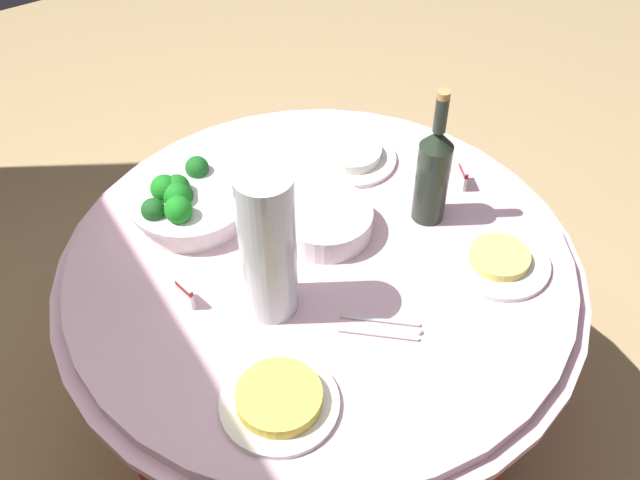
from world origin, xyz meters
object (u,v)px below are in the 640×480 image
(plate_stack, at_px, (326,221))
(food_plate_noodles, at_px, (499,260))
(label_placard_mid, at_px, (463,175))
(broccoli_bowl, at_px, (187,201))
(decorative_fruit_vase, at_px, (268,252))
(label_placard_front, at_px, (185,293))
(food_plate_fried_egg, at_px, (279,400))
(serving_tongs, at_px, (383,328))
(food_plate_rice, at_px, (352,156))
(wine_bottle, at_px, (433,172))

(plate_stack, distance_m, food_plate_noodles, 0.39)
(plate_stack, bearing_deg, label_placard_mid, -96.14)
(broccoli_bowl, xyz_separation_m, label_placard_mid, (-0.25, -0.60, -0.01))
(food_plate_noodles, bearing_deg, broccoli_bowl, 45.42)
(decorative_fruit_vase, height_order, label_placard_front, decorative_fruit_vase)
(food_plate_fried_egg, relative_size, label_placard_front, 4.00)
(decorative_fruit_vase, relative_size, label_placard_mid, 6.18)
(serving_tongs, bearing_deg, food_plate_noodles, -87.61)
(broccoli_bowl, xyz_separation_m, serving_tongs, (-0.50, -0.19, -0.04))
(broccoli_bowl, height_order, food_plate_fried_egg, broccoli_bowl)
(food_plate_fried_egg, bearing_deg, broccoli_bowl, -7.72)
(plate_stack, relative_size, label_placard_mid, 3.82)
(food_plate_rice, xyz_separation_m, label_placard_mid, (-0.22, -0.17, 0.02))
(wine_bottle, xyz_separation_m, serving_tongs, (-0.21, 0.28, -0.12))
(wine_bottle, height_order, food_plate_noodles, wine_bottle)
(decorative_fruit_vase, xyz_separation_m, food_plate_fried_egg, (-0.22, 0.11, -0.14))
(broccoli_bowl, relative_size, food_plate_rice, 1.27)
(wine_bottle, distance_m, food_plate_fried_egg, 0.61)
(broccoli_bowl, xyz_separation_m, decorative_fruit_vase, (-0.33, -0.03, 0.11))
(food_plate_rice, bearing_deg, wine_bottle, -172.20)
(food_plate_noodles, bearing_deg, wine_bottle, 10.13)
(decorative_fruit_vase, xyz_separation_m, label_placard_mid, (0.08, -0.57, -0.12))
(broccoli_bowl, distance_m, label_placard_front, 0.26)
(decorative_fruit_vase, height_order, label_placard_mid, decorative_fruit_vase)
(food_plate_fried_egg, bearing_deg, decorative_fruit_vase, -25.93)
(plate_stack, height_order, wine_bottle, wine_bottle)
(food_plate_fried_egg, bearing_deg, serving_tongs, -80.44)
(food_plate_noodles, height_order, food_plate_rice, food_plate_rice)
(plate_stack, relative_size, food_plate_fried_egg, 0.95)
(serving_tongs, distance_m, label_placard_front, 0.40)
(food_plate_noodles, bearing_deg, label_placard_front, 67.49)
(plate_stack, bearing_deg, food_plate_noodles, -137.24)
(plate_stack, distance_m, food_plate_fried_egg, 0.46)
(label_placard_front, bearing_deg, plate_stack, -85.50)
(serving_tongs, height_order, food_plate_rice, food_plate_rice)
(wine_bottle, height_order, serving_tongs, wine_bottle)
(food_plate_fried_egg, relative_size, label_placard_mid, 4.00)
(food_plate_rice, relative_size, label_placard_mid, 4.00)
(plate_stack, relative_size, food_plate_rice, 0.95)
(plate_stack, distance_m, food_plate_rice, 0.26)
(broccoli_bowl, height_order, decorative_fruit_vase, decorative_fruit_vase)
(food_plate_rice, bearing_deg, plate_stack, 133.22)
(serving_tongs, distance_m, food_plate_fried_egg, 0.26)
(serving_tongs, xyz_separation_m, label_placard_front, (0.27, 0.30, 0.03))
(food_plate_rice, bearing_deg, decorative_fruit_vase, 127.21)
(food_plate_noodles, bearing_deg, food_plate_rice, 8.83)
(decorative_fruit_vase, bearing_deg, plate_stack, -59.28)
(decorative_fruit_vase, height_order, food_plate_rice, decorative_fruit_vase)
(plate_stack, bearing_deg, food_plate_fried_egg, 137.36)
(serving_tongs, distance_m, food_plate_noodles, 0.31)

